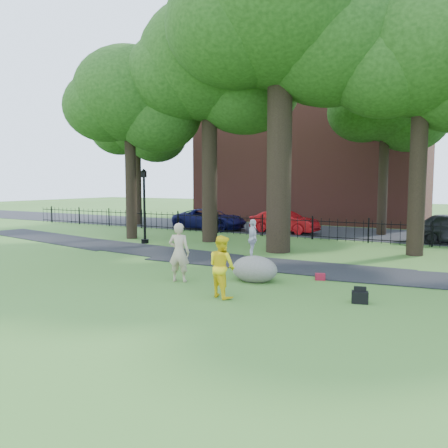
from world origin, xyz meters
The scene contains 16 objects.
ground centered at (0.00, 0.00, 0.00)m, with size 120.00×120.00×0.00m, color #3F6523.
footpath centered at (1.00, 3.90, 0.00)m, with size 36.00×2.60×0.03m, color black.
street centered at (0.00, 16.00, 0.00)m, with size 80.00×7.00×0.02m, color black.
iron_fence centered at (0.00, 12.00, 0.60)m, with size 44.00×0.04×1.20m.
brick_building centered at (-4.00, 24.00, 6.00)m, with size 18.00×8.00×12.00m, color brown.
big_tree centered at (0.13, 7.09, 10.14)m, with size 10.08×8.61×14.37m.
tree_row centered at (0.52, 8.40, 8.15)m, with size 26.82×7.96×12.42m.
woman centered at (-0.50, -0.08, 0.94)m, with size 0.68×0.45×1.87m, color tan.
man centered at (1.60, -1.08, 0.85)m, with size 0.83×0.64×1.70m, color yellow.
pedestrian centered at (-0.22, 4.75, 0.82)m, with size 0.96×0.40×1.64m, color silver.
boulder centered at (1.56, 1.14, 0.43)m, with size 1.49×1.12×0.87m, color #615D51.
lamppost centered at (-7.08, 6.29, 1.88)m, with size 0.38×0.38×3.84m.
backpack centered at (5.04, 0.13, 0.16)m, with size 0.42×0.26×0.31m, color black.
red_bag centered at (3.35, 2.27, 0.11)m, with size 0.31×0.20×0.21m, color maroon.
red_sedan centered at (-2.50, 14.26, 0.70)m, with size 1.47×4.22×1.39m, color #B10D11.
navy_van centered at (-7.56, 13.64, 0.69)m, with size 2.30×4.99×1.39m, color #0C0B3A.
Camera 1 is at (7.32, -11.29, 3.12)m, focal length 35.00 mm.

